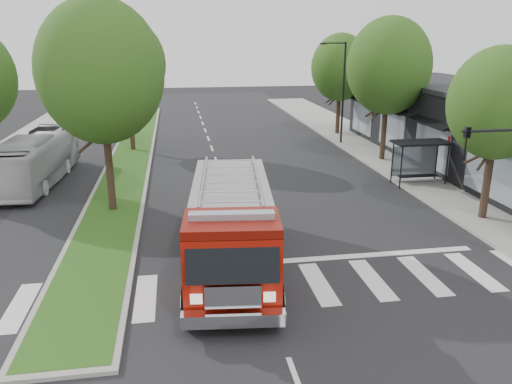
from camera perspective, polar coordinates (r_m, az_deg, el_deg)
ground at (r=20.32m, az=-0.69°, el=-6.97°), size 140.00×140.00×0.00m
sidewalk_right at (r=33.20m, az=18.42°, el=1.97°), size 5.00×80.00×0.15m
median at (r=37.39m, az=-14.06°, el=4.01°), size 3.00×50.00×0.15m
storefront_row at (r=35.01m, az=25.39°, el=6.03°), size 8.00×30.00×5.00m
bus_shelter at (r=30.57m, az=18.17°, el=4.53°), size 3.20×1.60×2.61m
tree_right_near at (r=24.97m, az=25.94°, el=9.06°), size 4.40×4.40×8.05m
tree_right_mid at (r=35.36m, az=14.94°, el=13.73°), size 5.60×5.60×9.72m
tree_right_far at (r=44.72m, az=9.61°, el=13.86°), size 5.00×5.00×8.73m
tree_median_near at (r=24.58m, az=-17.32°, el=12.97°), size 5.80×5.80×10.16m
tree_median_far at (r=38.50m, az=-14.55°, el=14.01°), size 5.60×5.60×9.72m
streetlight_right_far at (r=40.67m, az=9.76°, el=11.61°), size 2.11×0.20×8.00m
fire_engine at (r=18.54m, az=-2.84°, el=-3.92°), size 3.98×10.15×3.43m
city_bus at (r=32.26m, az=-23.74°, el=3.48°), size 3.06×10.54×2.90m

